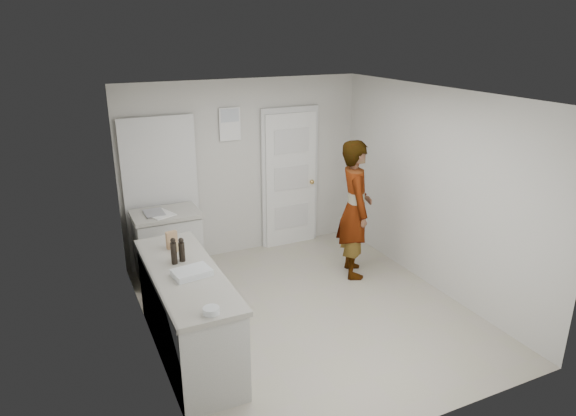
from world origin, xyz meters
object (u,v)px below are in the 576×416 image
egg_bowl (211,311)px  baking_dish (192,273)px  cake_mix_box (172,240)px  spice_jar (176,247)px  oil_cruet_a (182,250)px  person (355,209)px  oil_cruet_b (174,251)px

egg_bowl → baking_dish: bearing=87.2°
cake_mix_box → baking_dish: cake_mix_box is taller
cake_mix_box → spice_jar: bearing=-87.1°
spice_jar → oil_cruet_a: bearing=-90.3°
person → egg_bowl: 3.00m
oil_cruet_b → person: bearing=14.3°
baking_dish → cake_mix_box: bearing=91.4°
baking_dish → egg_bowl: baking_dish is taller
spice_jar → oil_cruet_a: (-0.00, -0.27, 0.08)m
person → oil_cruet_b: bearing=123.9°
spice_jar → oil_cruet_a: 0.28m
oil_cruet_a → baking_dish: 0.37m
person → cake_mix_box: size_ratio=9.68×
cake_mix_box → oil_cruet_b: bearing=-108.6°
oil_cruet_a → baking_dish: bearing=-90.0°
cake_mix_box → egg_bowl: cake_mix_box is taller
person → egg_bowl: size_ratio=13.16×
oil_cruet_a → egg_bowl: (-0.04, -1.09, -0.09)m
oil_cruet_b → egg_bowl: bearing=-87.4°
oil_cruet_b → baking_dish: bearing=-75.2°
person → spice_jar: person is taller
baking_dish → egg_bowl: 0.74m
egg_bowl → cake_mix_box: bearing=89.3°
cake_mix_box → spice_jar: (0.02, -0.09, -0.05)m
baking_dish → egg_bowl: bearing=-92.8°
oil_cruet_a → baking_dish: size_ratio=0.67×
oil_cruet_b → cake_mix_box: bearing=80.2°
cake_mix_box → oil_cruet_a: 0.36m
cake_mix_box → egg_bowl: 1.46m
spice_jar → baking_dish: 0.62m
oil_cruet_b → baking_dish: 0.35m
baking_dish → spice_jar: bearing=89.9°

